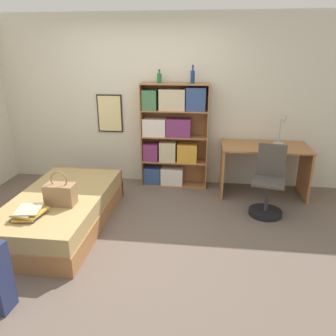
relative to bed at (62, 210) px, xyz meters
The scene contains 11 objects.
ground_plane 0.82m from the bed, ahead, with size 14.00×14.00×0.00m, color #66564C.
wall_back 2.13m from the bed, 64.53° to the left, with size 10.00×0.09×2.60m.
bed is the anchor object (origin of this frame).
handbag 0.44m from the bed, 63.21° to the right, with size 0.33×0.18×0.40m.
book_stack_on_bed 0.62m from the bed, 99.35° to the right, with size 0.32×0.37×0.09m.
bookcase 1.98m from the bed, 50.75° to the left, with size 1.03×0.28×1.61m.
bottle_green 2.33m from the bed, 55.82° to the left, with size 0.07×0.07×0.19m.
bottle_brown 2.58m from the bed, 44.10° to the left, with size 0.06×0.06×0.26m.
desk 2.91m from the bed, 26.04° to the left, with size 1.25×0.66×0.76m.
desk_lamp 3.29m from the bed, 26.22° to the left, with size 0.21×0.16×0.47m.
desk_chair 2.65m from the bed, 13.61° to the left, with size 0.48×0.48×0.93m.
Camera 1 is at (0.95, -3.43, 2.07)m, focal length 35.00 mm.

